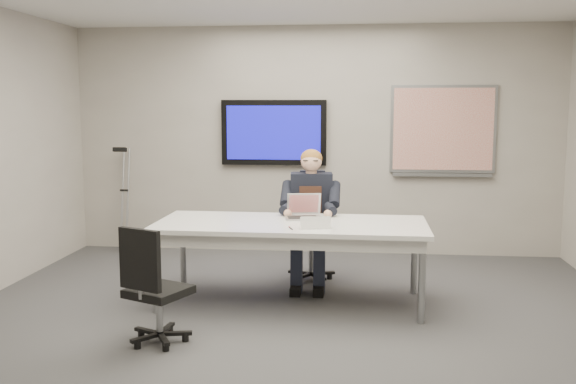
# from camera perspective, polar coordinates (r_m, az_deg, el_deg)

# --- Properties ---
(floor) EXTENTS (6.00, 6.00, 0.02)m
(floor) POSITION_cam_1_polar(r_m,az_deg,el_deg) (5.28, 0.06, -12.59)
(floor) COLOR #38383A
(floor) RESTS_ON ground
(wall_back) EXTENTS (6.00, 0.02, 2.80)m
(wall_back) POSITION_cam_1_polar(r_m,az_deg,el_deg) (7.95, 2.37, 4.58)
(wall_back) COLOR #9E988F
(wall_back) RESTS_ON ground
(wall_front) EXTENTS (6.00, 0.02, 2.80)m
(wall_front) POSITION_cam_1_polar(r_m,az_deg,el_deg) (2.04, -8.99, -4.53)
(wall_front) COLOR #9E988F
(wall_front) RESTS_ON ground
(conference_table) EXTENTS (2.49, 1.06, 0.76)m
(conference_table) POSITION_cam_1_polar(r_m,az_deg,el_deg) (5.92, 0.28, -3.54)
(conference_table) COLOR white
(conference_table) RESTS_ON ground
(tv_display) EXTENTS (1.30, 0.09, 0.80)m
(tv_display) POSITION_cam_1_polar(r_m,az_deg,el_deg) (7.94, -1.27, 5.30)
(tv_display) COLOR black
(tv_display) RESTS_ON wall_back
(whiteboard) EXTENTS (1.25, 0.08, 1.10)m
(whiteboard) POSITION_cam_1_polar(r_m,az_deg,el_deg) (7.96, 13.60, 5.32)
(whiteboard) COLOR gray
(whiteboard) RESTS_ON wall_back
(office_chair_far) EXTENTS (0.58, 0.58, 0.96)m
(office_chair_far) POSITION_cam_1_polar(r_m,az_deg,el_deg) (6.81, 1.99, -5.30)
(office_chair_far) COLOR black
(office_chair_far) RESTS_ON ground
(office_chair_near) EXTENTS (0.59, 0.59, 0.93)m
(office_chair_near) POSITION_cam_1_polar(r_m,az_deg,el_deg) (5.10, -11.69, -10.03)
(office_chair_near) COLOR black
(office_chair_near) RESTS_ON ground
(seated_person) EXTENTS (0.45, 0.77, 1.39)m
(seated_person) POSITION_cam_1_polar(r_m,az_deg,el_deg) (6.51, 1.96, -3.56)
(seated_person) COLOR #212637
(seated_person) RESTS_ON office_chair_far
(crutch) EXTENTS (0.26, 0.59, 1.39)m
(crutch) POSITION_cam_1_polar(r_m,az_deg,el_deg) (8.33, -14.29, -0.51)
(crutch) COLOR #A0A3A8
(crutch) RESTS_ON ground
(laptop) EXTENTS (0.36, 0.36, 0.23)m
(laptop) POSITION_cam_1_polar(r_m,az_deg,el_deg) (6.12, 1.35, -1.79)
(laptop) COLOR #A6A6A8
(laptop) RESTS_ON conference_table
(name_tent) EXTENTS (0.27, 0.12, 0.11)m
(name_tent) POSITION_cam_1_polar(r_m,az_deg,el_deg) (5.61, 2.46, -2.71)
(name_tent) COLOR silver
(name_tent) RESTS_ON conference_table
(pen) EXTENTS (0.05, 0.12, 0.01)m
(pen) POSITION_cam_1_polar(r_m,az_deg,el_deg) (5.59, 0.24, -3.22)
(pen) COLOR black
(pen) RESTS_ON conference_table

